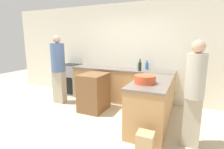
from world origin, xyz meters
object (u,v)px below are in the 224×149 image
at_px(range_oven, 71,79).
at_px(paper_bag, 145,146).
at_px(mixing_bowl, 145,79).
at_px(water_bottle_blue, 147,66).
at_px(wine_bottle_dark, 140,66).
at_px(person_by_range, 58,67).
at_px(person_at_peninsula, 194,90).
at_px(vinegar_bottle_clear, 137,66).
at_px(island_table, 94,92).

bearing_deg(range_oven, paper_bag, -36.61).
xyz_separation_m(range_oven, mixing_bowl, (2.70, -1.40, 0.53)).
bearing_deg(mixing_bowl, water_bottle_blue, 101.66).
relative_size(water_bottle_blue, wine_bottle_dark, 0.78).
bearing_deg(person_by_range, person_at_peninsula, -12.77).
distance_m(mixing_bowl, wine_bottle_dark, 1.29).
bearing_deg(paper_bag, person_at_peninsula, 45.50).
distance_m(mixing_bowl, person_by_range, 2.54).
xyz_separation_m(mixing_bowl, vinegar_bottle_clear, (-0.57, 1.50, 0.00)).
distance_m(range_oven, person_at_peninsula, 3.87).
bearing_deg(vinegar_bottle_clear, mixing_bowl, -69.12).
distance_m(person_by_range, paper_bag, 3.11).
xyz_separation_m(mixing_bowl, wine_bottle_dark, (-0.42, 1.22, 0.05)).
distance_m(vinegar_bottle_clear, wine_bottle_dark, 0.32).
height_order(wine_bottle_dark, person_by_range, person_by_range).
bearing_deg(person_by_range, wine_bottle_dark, 17.14).
height_order(person_by_range, paper_bag, person_by_range).
bearing_deg(vinegar_bottle_clear, island_table, -128.93).
height_order(wine_bottle_dark, paper_bag, wine_bottle_dark).
xyz_separation_m(wine_bottle_dark, person_at_peninsula, (1.23, -1.38, -0.11)).
height_order(vinegar_bottle_clear, paper_bag, vinegar_bottle_clear).
bearing_deg(vinegar_bottle_clear, water_bottle_blue, 6.76).
bearing_deg(person_at_peninsula, wine_bottle_dark, 131.80).
bearing_deg(water_bottle_blue, paper_bag, -77.06).
bearing_deg(person_by_range, paper_bag, -26.70).
relative_size(island_table, person_by_range, 0.50).
bearing_deg(wine_bottle_dark, water_bottle_blue, 71.17).
bearing_deg(island_table, wine_bottle_dark, 36.52).
distance_m(island_table, wine_bottle_dark, 1.31).
relative_size(person_by_range, person_at_peninsula, 1.06).
height_order(person_by_range, person_at_peninsula, person_by_range).
bearing_deg(person_at_peninsula, paper_bag, -134.50).
bearing_deg(range_oven, person_by_range, -74.38).
height_order(water_bottle_blue, wine_bottle_dark, wine_bottle_dark).
bearing_deg(person_at_peninsula, island_table, 162.62).
bearing_deg(water_bottle_blue, person_by_range, -156.35).
bearing_deg(wine_bottle_dark, person_by_range, -162.86).
bearing_deg(range_oven, island_table, -33.26).
relative_size(island_table, wine_bottle_dark, 3.03).
height_order(range_oven, paper_bag, range_oven).
bearing_deg(paper_bag, island_table, 140.76).
height_order(island_table, water_bottle_blue, water_bottle_blue).
bearing_deg(mixing_bowl, range_oven, 152.61).
height_order(range_oven, mixing_bowl, mixing_bowl).
bearing_deg(range_oven, person_at_peninsula, -23.93).
bearing_deg(person_at_peninsula, range_oven, 156.07).
distance_m(island_table, water_bottle_blue, 1.56).
xyz_separation_m(mixing_bowl, person_at_peninsula, (0.81, -0.16, -0.06)).
xyz_separation_m(island_table, person_at_peninsula, (2.17, -0.68, 0.49)).
xyz_separation_m(water_bottle_blue, vinegar_bottle_clear, (-0.26, -0.03, -0.02)).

